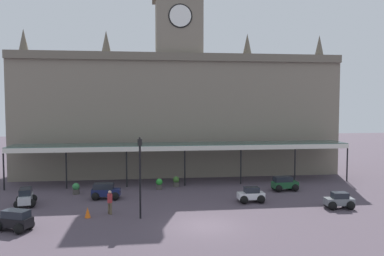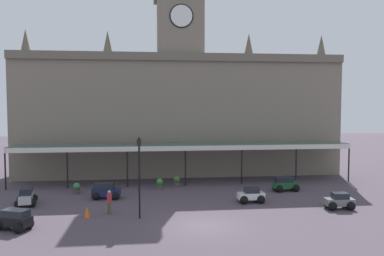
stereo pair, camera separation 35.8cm
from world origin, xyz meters
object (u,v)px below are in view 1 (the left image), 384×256
car_grey_sedan (339,202)px  traffic_cone (88,212)px  planter_near_kerb (159,184)px  pedestrian_crossing_forecourt (110,201)px  planter_by_canopy (76,189)px  car_green_estate (284,184)px  car_white_sedan (251,196)px  car_silver_estate (26,198)px  victorian_lamppost (140,169)px  car_navy_estate (106,192)px  planter_forecourt_centre (176,181)px  car_black_estate (14,221)px

car_grey_sedan → traffic_cone: (-17.97, -0.12, -0.15)m
planter_near_kerb → pedestrian_crossing_forecourt: bearing=-116.4°
traffic_cone → planter_by_canopy: bearing=105.6°
car_green_estate → car_white_sedan: size_ratio=1.12×
car_silver_estate → victorian_lamppost: 10.06m
pedestrian_crossing_forecourt → traffic_cone: (-1.43, -0.63, -0.56)m
car_navy_estate → planter_forecourt_centre: car_navy_estate is taller
planter_by_canopy → planter_forecourt_centre: (8.66, 1.95, 0.00)m
car_silver_estate → planter_near_kerb: 11.08m
car_silver_estate → pedestrian_crossing_forecourt: size_ratio=1.43×
pedestrian_crossing_forecourt → planter_by_canopy: (-3.37, 6.37, -0.42)m
car_green_estate → pedestrian_crossing_forecourt: pedestrian_crossing_forecourt is taller
victorian_lamppost → planter_forecourt_centre: bearing=71.6°
planter_by_canopy → car_grey_sedan: bearing=-19.1°
car_black_estate → pedestrian_crossing_forecourt: 6.14m
car_green_estate → car_white_sedan: (-4.00, -3.49, -0.06)m
car_white_sedan → car_grey_sedan: same height
car_green_estate → planter_by_canopy: bearing=177.2°
car_silver_estate → car_white_sedan: 17.17m
car_silver_estate → car_white_sedan: (17.13, -1.12, -0.06)m
victorian_lamppost → planter_by_canopy: size_ratio=5.71×
car_white_sedan → victorian_lamppost: 9.55m
car_green_estate → traffic_cone: size_ratio=3.28×
car_green_estate → traffic_cone: bearing=-159.1°
car_green_estate → planter_forecourt_centre: car_green_estate is taller
car_silver_estate → planter_forecourt_centre: (11.79, 5.20, -0.07)m
planter_near_kerb → planter_by_canopy: bearing=-171.4°
car_silver_estate → car_navy_estate: same height
pedestrian_crossing_forecourt → planter_near_kerb: 8.31m
victorian_lamppost → car_black_estate: bearing=-168.4°
car_black_estate → planter_forecourt_centre: bearing=46.0°
car_green_estate → planter_by_canopy: (-18.00, 0.88, -0.07)m
car_navy_estate → planter_by_canopy: bearing=143.7°
car_silver_estate → car_grey_sedan: 23.34m
car_white_sedan → victorian_lamppost: victorian_lamppost is taller
car_navy_estate → traffic_cone: (-0.70, -5.06, -0.21)m
car_black_estate → planter_by_canopy: car_black_estate is taller
car_green_estate → car_silver_estate: same height
traffic_cone → planter_by_canopy: 7.27m
car_black_estate → victorian_lamppost: (7.57, 1.56, 2.80)m
car_white_sedan → car_green_estate: bearing=41.1°
traffic_cone → planter_forecourt_centre: planter_forecourt_centre is taller
car_silver_estate → traffic_cone: car_silver_estate is taller
traffic_cone → planter_by_canopy: size_ratio=0.74×
car_navy_estate → planter_by_canopy: 3.29m
car_white_sedan → car_black_estate: (-16.08, -4.80, 0.06)m
car_silver_estate → planter_forecourt_centre: bearing=23.8°
car_black_estate → car_grey_sedan: 22.12m
car_navy_estate → pedestrian_crossing_forecourt: size_ratio=1.38×
car_silver_estate → car_grey_sedan: car_silver_estate is taller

